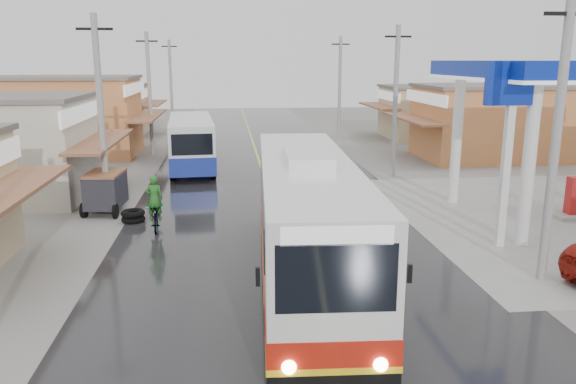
{
  "coord_description": "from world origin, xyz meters",
  "views": [
    {
      "loc": [
        -1.96,
        -14.39,
        6.24
      ],
      "look_at": [
        -0.11,
        2.61,
        2.19
      ],
      "focal_mm": 35.0,
      "sensor_mm": 36.0,
      "label": 1
    }
  ],
  "objects_px": {
    "coach_bus": "(306,219)",
    "cyclist": "(156,212)",
    "tyre_stack": "(133,216)",
    "second_bus": "(191,142)",
    "tricycle_near": "(105,190)"
  },
  "relations": [
    {
      "from": "coach_bus",
      "to": "cyclist",
      "type": "relative_size",
      "value": 5.79
    },
    {
      "from": "second_bus",
      "to": "tyre_stack",
      "type": "distance_m",
      "value": 11.07
    },
    {
      "from": "second_bus",
      "to": "tyre_stack",
      "type": "height_order",
      "value": "second_bus"
    },
    {
      "from": "cyclist",
      "to": "tyre_stack",
      "type": "xyz_separation_m",
      "value": [
        -1.03,
        1.17,
        -0.45
      ]
    },
    {
      "from": "tyre_stack",
      "to": "cyclist",
      "type": "bearing_deg",
      "value": -48.5
    },
    {
      "from": "cyclist",
      "to": "tyre_stack",
      "type": "height_order",
      "value": "cyclist"
    },
    {
      "from": "coach_bus",
      "to": "cyclist",
      "type": "xyz_separation_m",
      "value": [
        -4.92,
        5.44,
        -1.13
      ]
    },
    {
      "from": "cyclist",
      "to": "coach_bus",
      "type": "bearing_deg",
      "value": -53.48
    },
    {
      "from": "second_bus",
      "to": "tricycle_near",
      "type": "relative_size",
      "value": 3.81
    },
    {
      "from": "coach_bus",
      "to": "second_bus",
      "type": "xyz_separation_m",
      "value": [
        -4.26,
        17.47,
        -0.24
      ]
    },
    {
      "from": "coach_bus",
      "to": "cyclist",
      "type": "bearing_deg",
      "value": 135.14
    },
    {
      "from": "second_bus",
      "to": "cyclist",
      "type": "distance_m",
      "value": 12.08
    },
    {
      "from": "second_bus",
      "to": "tricycle_near",
      "type": "bearing_deg",
      "value": -111.94
    },
    {
      "from": "cyclist",
      "to": "tricycle_near",
      "type": "relative_size",
      "value": 0.89
    },
    {
      "from": "coach_bus",
      "to": "tyre_stack",
      "type": "bearing_deg",
      "value": 135.03
    }
  ]
}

